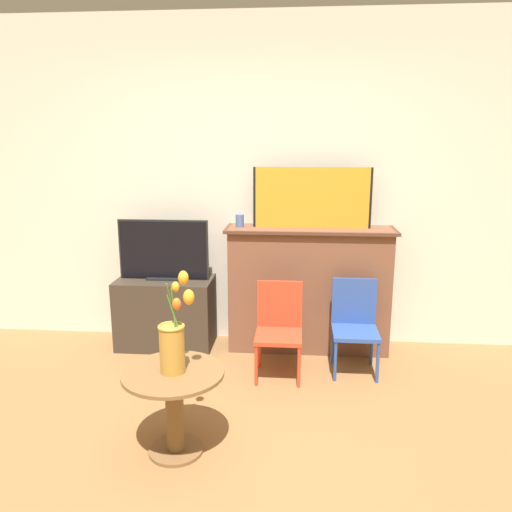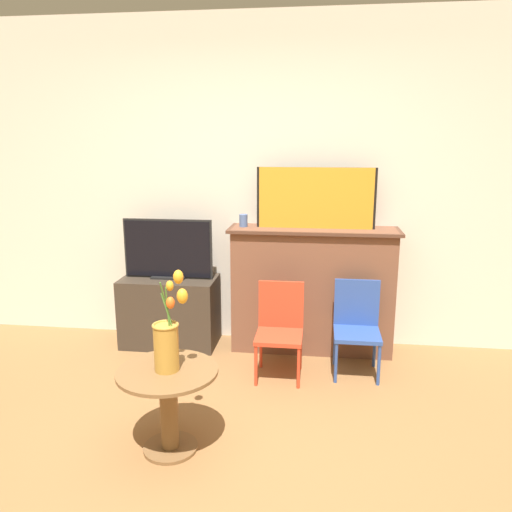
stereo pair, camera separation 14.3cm
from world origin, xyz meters
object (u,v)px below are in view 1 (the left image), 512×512
(tv_monitor, at_px, (163,251))
(vase_tulips, at_px, (174,340))
(painting, at_px, (312,198))
(chair_blue, at_px, (355,321))
(chair_red, at_px, (279,325))

(tv_monitor, bearing_deg, vase_tulips, -73.18)
(vase_tulips, bearing_deg, painting, 63.57)
(chair_blue, relative_size, vase_tulips, 1.29)
(painting, height_order, tv_monitor, painting)
(painting, height_order, chair_red, painting)
(chair_red, bearing_deg, vase_tulips, -117.36)
(painting, relative_size, chair_red, 1.35)
(tv_monitor, relative_size, vase_tulips, 1.39)
(painting, xyz_separation_m, chair_blue, (0.33, -0.39, -0.88))
(chair_red, height_order, vase_tulips, vase_tulips)
(tv_monitor, distance_m, vase_tulips, 1.54)
(tv_monitor, xyz_separation_m, chair_red, (0.97, -0.45, -0.44))
(chair_blue, distance_m, vase_tulips, 1.60)
(chair_blue, height_order, vase_tulips, vase_tulips)
(painting, bearing_deg, vase_tulips, -116.43)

